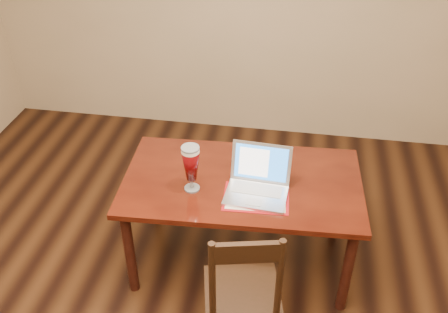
# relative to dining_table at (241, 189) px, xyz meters

# --- Properties ---
(room_shell) EXTENTS (4.51, 5.01, 2.71)m
(room_shell) POSITION_rel_dining_table_xyz_m (-0.26, -0.77, 1.14)
(room_shell) COLOR tan
(room_shell) RESTS_ON ground
(dining_table) EXTENTS (1.51, 0.90, 0.99)m
(dining_table) POSITION_rel_dining_table_xyz_m (0.00, 0.00, 0.00)
(dining_table) COLOR #4E160A
(dining_table) RESTS_ON ground
(dining_chair) EXTENTS (0.48, 0.47, 0.95)m
(dining_chair) POSITION_rel_dining_table_xyz_m (0.11, -0.67, -0.17)
(dining_chair) COLOR black
(dining_chair) RESTS_ON ground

